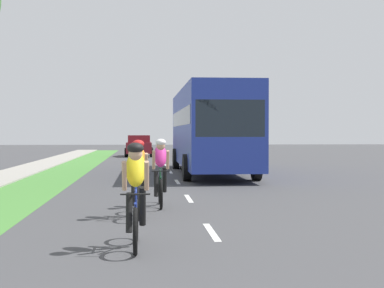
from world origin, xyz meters
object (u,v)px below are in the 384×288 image
object	(u,v)px
cyclist_distant	(160,172)
sedan_maroon	(139,146)
bus_blue	(210,126)
cyclist_lead	(136,194)
cyclist_trailing	(138,177)

from	to	relation	value
cyclist_distant	sedan_maroon	xyz separation A→B (m)	(-0.71, 28.35, -0.04)
bus_blue	sedan_maroon	world-z (taller)	bus_blue
cyclist_lead	cyclist_trailing	distance (m)	3.19
cyclist_trailing	cyclist_distant	bearing A→B (deg)	73.24
bus_blue	sedan_maroon	distance (m)	17.91
cyclist_lead	sedan_maroon	distance (m)	33.19
sedan_maroon	bus_blue	bearing A→B (deg)	-80.03
cyclist_distant	bus_blue	distance (m)	11.07
cyclist_distant	sedan_maroon	bearing A→B (deg)	91.44
cyclist_lead	sedan_maroon	bearing A→B (deg)	90.35
cyclist_trailing	sedan_maroon	size ratio (longest dim) A/B	0.40
cyclist_lead	bus_blue	distance (m)	15.89
cyclist_lead	cyclist_distant	world-z (taller)	same
cyclist_lead	cyclist_distant	distance (m)	4.86
cyclist_lead	bus_blue	size ratio (longest dim) A/B	0.15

